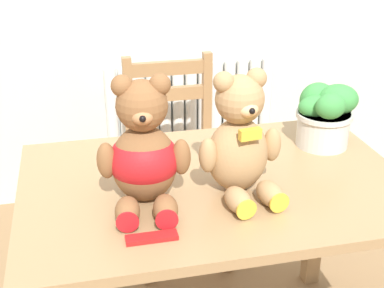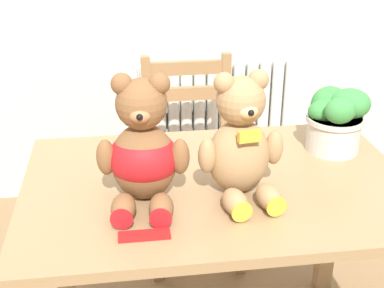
{
  "view_description": "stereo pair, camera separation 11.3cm",
  "coord_description": "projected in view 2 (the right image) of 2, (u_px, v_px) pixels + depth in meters",
  "views": [
    {
      "loc": [
        -0.38,
        -0.97,
        1.49
      ],
      "look_at": [
        -0.08,
        0.32,
        0.88
      ],
      "focal_mm": 50.0,
      "sensor_mm": 36.0,
      "label": 1
    },
    {
      "loc": [
        -0.27,
        -0.99,
        1.49
      ],
      "look_at": [
        -0.08,
        0.32,
        0.88
      ],
      "focal_mm": 50.0,
      "sensor_mm": 36.0,
      "label": 2
    }
  ],
  "objects": [
    {
      "name": "teddy_bear_right",
      "position": [
        241.0,
        144.0,
        1.46
      ],
      "size": [
        0.25,
        0.26,
        0.36
      ],
      "rotation": [
        0.0,
        0.0,
        3.28
      ],
      "color": "tan",
      "rests_on": "dining_table"
    },
    {
      "name": "teddy_bear_left",
      "position": [
        143.0,
        152.0,
        1.44
      ],
      "size": [
        0.25,
        0.27,
        0.36
      ],
      "rotation": [
        0.0,
        0.0,
        3.03
      ],
      "color": "brown",
      "rests_on": "dining_table"
    },
    {
      "name": "potted_plant",
      "position": [
        336.0,
        118.0,
        1.74
      ],
      "size": [
        0.21,
        0.21,
        0.21
      ],
      "color": "beige",
      "rests_on": "dining_table"
    },
    {
      "name": "wooden_chair_behind",
      "position": [
        191.0,
        156.0,
        2.37
      ],
      "size": [
        0.4,
        0.46,
        0.87
      ],
      "rotation": [
        0.0,
        0.0,
        3.14
      ],
      "color": "#997047",
      "rests_on": "ground_plane"
    },
    {
      "name": "radiator",
      "position": [
        212.0,
        135.0,
        2.88
      ],
      "size": [
        0.9,
        0.1,
        0.72
      ],
      "color": "white",
      "rests_on": "ground_plane"
    },
    {
      "name": "dining_table",
      "position": [
        216.0,
        214.0,
        1.64
      ],
      "size": [
        1.15,
        0.77,
        0.73
      ],
      "color": "#9E7A51",
      "rests_on": "ground_plane"
    },
    {
      "name": "chocolate_bar",
      "position": [
        144.0,
        235.0,
        1.32
      ],
      "size": [
        0.13,
        0.04,
        0.01
      ],
      "primitive_type": "cube",
      "rotation": [
        0.0,
        0.0,
        -0.0
      ],
      "color": "red",
      "rests_on": "dining_table"
    }
  ]
}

